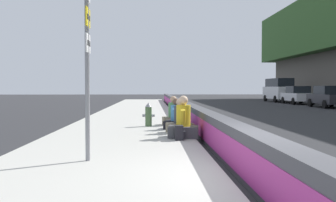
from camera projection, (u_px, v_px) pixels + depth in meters
name	position (u px, v px, depth m)	size (l,w,h in m)	color
ground_plane	(257.00, 185.00, 6.12)	(160.00, 160.00, 0.00)	#2B2B2D
sidewalk_strip	(91.00, 183.00, 6.00)	(80.00, 4.40, 0.14)	#B5B2A8
jersey_barrier	(257.00, 159.00, 6.11)	(76.00, 0.45, 0.85)	#47474C
route_sign_post	(87.00, 54.00, 7.40)	(0.44, 0.09, 3.60)	gray
fire_hydrant	(148.00, 114.00, 14.07)	(0.26, 0.46, 0.88)	#47663D
seated_person_foreground	(183.00, 124.00, 10.96)	(0.83, 0.94, 1.20)	#424247
seated_person_middle	(180.00, 122.00, 12.16)	(0.82, 0.91, 1.09)	#706651
seated_person_rear	(176.00, 119.00, 13.19)	(0.83, 0.91, 1.06)	black
seated_person_far	(173.00, 116.00, 14.63)	(0.74, 0.85, 1.11)	#706651
backpack	(179.00, 133.00, 10.42)	(0.32, 0.28, 0.40)	#232328
parked_car_midline	(329.00, 97.00, 29.67)	(4.56, 2.07, 1.71)	#28282D
parked_car_far	(298.00, 95.00, 36.07)	(4.53, 2.01, 1.71)	silver
parked_car_farther	(279.00, 90.00, 41.56)	(5.14, 2.19, 2.56)	silver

